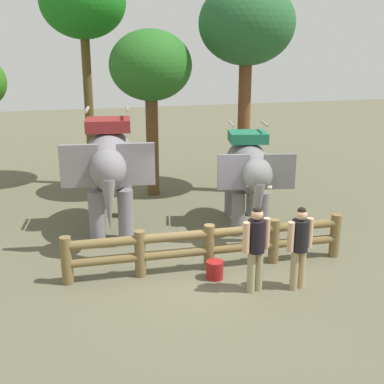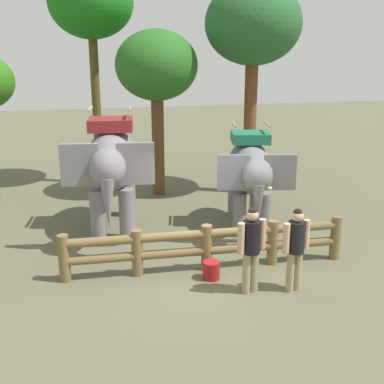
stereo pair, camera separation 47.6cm
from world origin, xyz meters
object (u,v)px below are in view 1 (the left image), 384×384
(tree_far_left, at_px, (83,4))
(elephant_near_left, at_px, (110,164))
(tourist_man_in_blue, at_px, (300,242))
(feed_bucket, at_px, (215,270))
(tourist_woman_in_black, at_px, (256,243))
(tree_back_center, at_px, (247,27))
(tree_deep_back, at_px, (151,68))
(elephant_center, at_px, (248,171))
(log_fence, at_px, (209,244))

(tree_far_left, bearing_deg, elephant_near_left, -88.66)
(tourist_man_in_blue, height_order, feed_bucket, tourist_man_in_blue)
(tourist_woman_in_black, height_order, tree_back_center, tree_back_center)
(tourist_woman_in_black, bearing_deg, tree_far_left, 105.46)
(tourist_man_in_blue, relative_size, tree_deep_back, 0.33)
(tree_far_left, bearing_deg, tourist_man_in_blue, -69.72)
(elephant_center, distance_m, tourist_woman_in_black, 3.77)
(log_fence, height_order, tree_back_center, tree_back_center)
(log_fence, bearing_deg, tourist_man_in_blue, -42.85)
(tree_back_center, relative_size, feed_bucket, 17.16)
(elephant_center, xyz_separation_m, tree_far_left, (-3.72, 5.56, 4.50))
(tree_far_left, height_order, feed_bucket, tree_far_left)
(tourist_man_in_blue, bearing_deg, tree_deep_back, 101.81)
(tree_far_left, distance_m, feed_bucket, 10.38)
(tree_deep_back, bearing_deg, elephant_center, -63.60)
(log_fence, height_order, elephant_center, elephant_center)
(tourist_woman_in_black, distance_m, feed_bucket, 1.30)
(tourist_man_in_blue, bearing_deg, tree_back_center, 78.20)
(tourist_woman_in_black, distance_m, tree_back_center, 8.41)
(tree_far_left, xyz_separation_m, tree_deep_back, (1.85, -1.80, -1.98))
(tourist_woman_in_black, xyz_separation_m, tree_deep_back, (-0.66, 7.28, 3.08))
(tourist_man_in_blue, height_order, tree_far_left, tree_far_left)
(elephant_near_left, distance_m, tree_far_left, 6.47)
(elephant_center, bearing_deg, tourist_man_in_blue, -94.96)
(feed_bucket, bearing_deg, tourist_man_in_blue, -30.70)
(elephant_near_left, bearing_deg, tree_far_left, 91.34)
(tourist_woman_in_black, bearing_deg, feed_bucket, 128.81)
(log_fence, height_order, tree_far_left, tree_far_left)
(elephant_center, relative_size, tree_deep_back, 0.64)
(log_fence, height_order, tree_deep_back, tree_deep_back)
(log_fence, distance_m, tourist_woman_in_black, 1.45)
(tourist_woman_in_black, distance_m, tree_deep_back, 7.94)
(elephant_near_left, height_order, feed_bucket, elephant_near_left)
(log_fence, bearing_deg, tourist_woman_in_black, -64.61)
(elephant_near_left, relative_size, tree_back_center, 0.57)
(log_fence, distance_m, tree_far_left, 9.77)
(elephant_near_left, relative_size, feed_bucket, 9.86)
(elephant_near_left, relative_size, tree_deep_back, 0.73)
(tourist_woman_in_black, xyz_separation_m, tree_back_center, (2.35, 6.81, 4.33))
(tourist_woman_in_black, relative_size, tree_back_center, 0.27)
(elephant_near_left, distance_m, elephant_center, 3.68)
(elephant_center, xyz_separation_m, feed_bucket, (-1.82, -2.76, -1.41))
(elephant_near_left, height_order, tree_deep_back, tree_deep_back)
(tourist_woman_in_black, bearing_deg, tree_back_center, 71.00)
(tree_far_left, distance_m, tree_deep_back, 3.25)
(elephant_near_left, distance_m, tourist_man_in_blue, 5.51)
(elephant_near_left, xyz_separation_m, tourist_woman_in_black, (2.40, -4.21, -0.80))
(elephant_near_left, distance_m, tourist_woman_in_black, 4.91)
(tourist_woman_in_black, relative_size, tree_far_left, 0.25)
(tree_far_left, bearing_deg, tree_back_center, -25.01)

